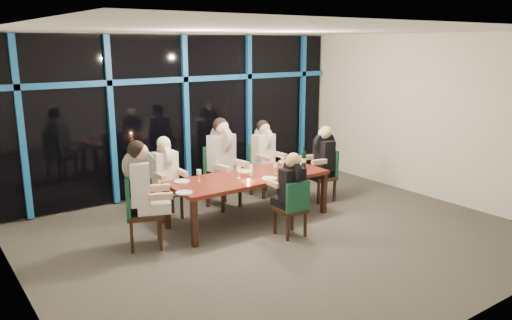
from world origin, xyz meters
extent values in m
plane|color=#4E4945|center=(0.00, 0.00, 0.00)|extent=(7.00, 7.00, 0.00)
cube|color=silver|center=(0.00, 3.00, 1.50)|extent=(7.00, 0.04, 3.00)
cube|color=silver|center=(0.00, -3.00, 1.50)|extent=(7.00, 0.04, 3.00)
cube|color=silver|center=(-3.50, 0.00, 1.50)|extent=(0.04, 6.00, 3.00)
cube|color=silver|center=(3.50, 0.00, 1.50)|extent=(0.04, 6.00, 3.00)
cube|color=white|center=(0.00, 0.00, 3.00)|extent=(7.00, 6.00, 0.04)
cube|color=black|center=(0.00, 2.94, 1.50)|extent=(6.86, 0.04, 2.94)
cube|color=#13529A|center=(-2.90, 2.89, 1.50)|extent=(0.10, 0.10, 2.94)
cube|color=#13529A|center=(-1.45, 2.89, 1.50)|extent=(0.10, 0.10, 2.94)
cube|color=#13529A|center=(0.00, 2.89, 1.50)|extent=(0.10, 0.10, 2.94)
cube|color=#13529A|center=(1.45, 2.89, 1.50)|extent=(0.10, 0.10, 2.94)
cube|color=#13529A|center=(2.90, 2.89, 1.50)|extent=(0.10, 0.10, 2.94)
cube|color=#13529A|center=(0.00, 2.89, 2.16)|extent=(6.86, 0.10, 0.10)
cube|color=#FF2D14|center=(1.10, 3.25, 2.15)|extent=(0.60, 0.05, 0.35)
cube|color=maroon|center=(0.00, 0.80, 0.72)|extent=(2.60, 1.00, 0.06)
cube|color=#321A10|center=(-1.24, 0.36, 0.34)|extent=(0.08, 0.08, 0.69)
cube|color=#321A10|center=(1.24, 0.36, 0.34)|extent=(0.08, 0.08, 0.69)
cube|color=#321A10|center=(-1.24, 1.24, 0.34)|extent=(0.08, 0.08, 0.69)
cube|color=#321A10|center=(1.24, 1.24, 0.34)|extent=(0.08, 0.08, 0.69)
cube|color=black|center=(-1.03, 1.67, 0.43)|extent=(0.44, 0.44, 0.06)
cube|color=#184E37|center=(-1.03, 1.86, 0.69)|extent=(0.43, 0.05, 0.48)
cube|color=black|center=(-1.20, 1.50, 0.20)|extent=(0.04, 0.04, 0.40)
cube|color=black|center=(-0.86, 1.49, 0.20)|extent=(0.04, 0.04, 0.40)
cube|color=black|center=(-1.20, 1.84, 0.20)|extent=(0.04, 0.04, 0.40)
cube|color=black|center=(-0.85, 1.84, 0.20)|extent=(0.04, 0.04, 0.40)
cube|color=black|center=(0.02, 1.60, 0.50)|extent=(0.58, 0.58, 0.07)
cube|color=#184E37|center=(-0.01, 1.82, 0.80)|extent=(0.50, 0.14, 0.56)
cube|color=black|center=(-0.14, 1.37, 0.23)|extent=(0.05, 0.05, 0.47)
cube|color=black|center=(0.25, 1.44, 0.23)|extent=(0.05, 0.05, 0.47)
cube|color=black|center=(-0.21, 1.77, 0.23)|extent=(0.05, 0.05, 0.47)
cube|color=black|center=(0.19, 1.84, 0.23)|extent=(0.05, 0.05, 0.47)
cube|color=black|center=(1.03, 1.76, 0.45)|extent=(0.49, 0.49, 0.06)
cube|color=#184E37|center=(1.01, 1.96, 0.72)|extent=(0.46, 0.09, 0.50)
cube|color=black|center=(0.86, 1.57, 0.21)|extent=(0.04, 0.04, 0.42)
cube|color=black|center=(1.22, 1.59, 0.21)|extent=(0.04, 0.04, 0.42)
cube|color=black|center=(0.83, 1.93, 0.21)|extent=(0.04, 0.04, 0.42)
cube|color=black|center=(1.20, 1.96, 0.21)|extent=(0.04, 0.04, 0.42)
cube|color=black|center=(-1.80, 0.77, 0.49)|extent=(0.63, 0.63, 0.06)
cube|color=#184E37|center=(-2.00, 0.84, 0.78)|extent=(0.22, 0.47, 0.54)
cube|color=black|center=(-1.69, 0.52, 0.23)|extent=(0.06, 0.06, 0.45)
cube|color=black|center=(-1.55, 0.88, 0.23)|extent=(0.06, 0.06, 0.45)
cube|color=black|center=(-2.05, 0.65, 0.23)|extent=(0.06, 0.06, 0.45)
cube|color=black|center=(-1.91, 1.02, 0.23)|extent=(0.06, 0.06, 0.45)
cube|color=black|center=(1.68, 0.90, 0.44)|extent=(0.49, 0.49, 0.06)
cube|color=#184E37|center=(1.87, 0.87, 0.70)|extent=(0.11, 0.44, 0.48)
cube|color=black|center=(1.54, 1.10, 0.20)|extent=(0.04, 0.04, 0.41)
cube|color=black|center=(1.49, 0.76, 0.20)|extent=(0.04, 0.04, 0.41)
cube|color=black|center=(1.88, 1.05, 0.20)|extent=(0.04, 0.04, 0.41)
cube|color=black|center=(1.83, 0.71, 0.20)|extent=(0.04, 0.04, 0.41)
cube|color=black|center=(0.14, -0.09, 0.40)|extent=(0.42, 0.42, 0.05)
cube|color=#184E37|center=(0.13, -0.27, 0.65)|extent=(0.41, 0.06, 0.45)
cube|color=black|center=(0.31, 0.06, 0.19)|extent=(0.04, 0.04, 0.38)
cube|color=black|center=(-0.02, 0.08, 0.19)|extent=(0.04, 0.04, 0.38)
cube|color=black|center=(0.29, -0.26, 0.19)|extent=(0.04, 0.04, 0.38)
cube|color=black|center=(-0.03, -0.24, 0.19)|extent=(0.04, 0.04, 0.38)
cube|color=silver|center=(-1.03, 1.55, 0.53)|extent=(0.35, 0.41, 0.13)
cube|color=silver|center=(-1.03, 1.71, 0.84)|extent=(0.39, 0.23, 0.54)
cylinder|color=silver|center=(-1.03, 1.71, 1.05)|extent=(0.10, 0.40, 0.40)
sphere|color=tan|center=(-1.03, 1.69, 1.23)|extent=(0.20, 0.20, 0.20)
sphere|color=silver|center=(-1.03, 1.73, 1.25)|extent=(0.22, 0.22, 0.22)
cube|color=tan|center=(-1.22, 1.48, 0.79)|extent=(0.08, 0.29, 0.08)
cube|color=tan|center=(-0.84, 1.47, 0.79)|extent=(0.08, 0.29, 0.08)
cube|color=black|center=(0.05, 1.47, 0.61)|extent=(0.47, 0.53, 0.16)
cube|color=black|center=(0.02, 1.65, 0.98)|extent=(0.48, 0.34, 0.62)
cylinder|color=black|center=(0.02, 1.65, 1.22)|extent=(0.19, 0.48, 0.47)
sphere|color=tan|center=(0.02, 1.63, 1.42)|extent=(0.23, 0.23, 0.23)
sphere|color=black|center=(0.01, 1.67, 1.46)|extent=(0.26, 0.26, 0.26)
cube|color=tan|center=(-0.16, 1.35, 0.79)|extent=(0.14, 0.34, 0.09)
cube|color=tan|center=(0.28, 1.42, 0.79)|extent=(0.14, 0.34, 0.09)
cube|color=silver|center=(1.04, 1.64, 0.55)|extent=(0.40, 0.45, 0.14)
cube|color=silver|center=(1.03, 1.80, 0.89)|extent=(0.42, 0.27, 0.56)
cylinder|color=silver|center=(1.03, 1.80, 1.11)|extent=(0.13, 0.43, 0.42)
sphere|color=tan|center=(1.03, 1.78, 1.29)|extent=(0.21, 0.21, 0.21)
sphere|color=black|center=(1.02, 1.82, 1.32)|extent=(0.23, 0.23, 0.23)
cube|color=tan|center=(0.84, 1.54, 0.79)|extent=(0.10, 0.31, 0.08)
cube|color=tan|center=(1.25, 1.58, 0.79)|extent=(0.10, 0.31, 0.08)
cube|color=black|center=(-1.68, 0.72, 0.59)|extent=(0.56, 0.53, 0.15)
cube|color=black|center=(-1.84, 0.78, 0.95)|extent=(0.40, 0.50, 0.61)
cylinder|color=black|center=(-1.84, 0.78, 1.19)|extent=(0.46, 0.26, 0.45)
sphere|color=tan|center=(-1.82, 0.77, 1.38)|extent=(0.23, 0.23, 0.23)
sphere|color=black|center=(-1.86, 0.79, 1.42)|extent=(0.25, 0.25, 0.25)
cube|color=tan|center=(-1.68, 0.49, 0.79)|extent=(0.33, 0.20, 0.09)
cube|color=tan|center=(-1.52, 0.89, 0.79)|extent=(0.33, 0.20, 0.09)
cube|color=black|center=(1.57, 0.92, 0.53)|extent=(0.45, 0.40, 0.14)
cube|color=black|center=(1.72, 0.90, 0.85)|extent=(0.29, 0.42, 0.54)
cylinder|color=black|center=(1.72, 0.90, 1.06)|extent=(0.42, 0.15, 0.41)
sphere|color=tan|center=(1.70, 0.90, 1.24)|extent=(0.20, 0.20, 0.20)
sphere|color=tan|center=(1.74, 0.89, 1.27)|extent=(0.22, 0.22, 0.22)
cube|color=tan|center=(1.52, 1.12, 0.79)|extent=(0.30, 0.12, 0.08)
cube|color=tan|center=(1.46, 0.74, 0.79)|extent=(0.30, 0.12, 0.08)
cube|color=black|center=(0.14, 0.02, 0.49)|extent=(0.34, 0.39, 0.13)
cube|color=black|center=(0.13, -0.13, 0.79)|extent=(0.37, 0.23, 0.50)
cylinder|color=black|center=(0.13, -0.13, 0.99)|extent=(0.11, 0.38, 0.38)
sphere|color=tan|center=(0.14, -0.11, 1.15)|extent=(0.19, 0.19, 0.19)
sphere|color=tan|center=(0.13, -0.14, 1.18)|extent=(0.21, 0.21, 0.21)
cube|color=tan|center=(0.32, 0.08, 0.79)|extent=(0.08, 0.27, 0.07)
cube|color=tan|center=(-0.03, 0.10, 0.79)|extent=(0.08, 0.27, 0.07)
cylinder|color=white|center=(-1.03, 1.11, 0.76)|extent=(0.24, 0.24, 0.01)
cylinder|color=white|center=(0.12, 1.05, 0.76)|extent=(0.24, 0.24, 0.01)
cylinder|color=white|center=(1.07, 1.20, 0.76)|extent=(0.24, 0.24, 0.01)
cylinder|color=white|center=(-1.28, 0.57, 0.76)|extent=(0.24, 0.24, 0.01)
cylinder|color=white|center=(1.13, 0.98, 0.76)|extent=(0.24, 0.24, 0.01)
cylinder|color=white|center=(0.16, 0.47, 0.76)|extent=(0.24, 0.24, 0.01)
cylinder|color=black|center=(1.07, 0.70, 0.88)|extent=(0.08, 0.08, 0.26)
cylinder|color=black|center=(1.07, 0.70, 1.06)|extent=(0.03, 0.03, 0.10)
cylinder|color=silver|center=(1.07, 0.70, 0.88)|extent=(0.08, 0.08, 0.07)
cylinder|color=silver|center=(0.84, 0.64, 0.85)|extent=(0.10, 0.10, 0.19)
cylinder|color=silver|center=(0.90, 0.64, 0.86)|extent=(0.02, 0.02, 0.13)
cylinder|color=#EFA547|center=(-0.18, 0.56, 0.76)|extent=(0.04, 0.04, 0.03)
cylinder|color=silver|center=(-0.20, 0.79, 0.75)|extent=(0.07, 0.07, 0.01)
cylinder|color=silver|center=(-0.20, 0.79, 0.81)|extent=(0.01, 0.01, 0.10)
cylinder|color=silver|center=(-0.20, 0.79, 0.90)|extent=(0.07, 0.07, 0.07)
cylinder|color=silver|center=(0.07, 0.84, 0.75)|extent=(0.06, 0.06, 0.01)
cylinder|color=silver|center=(0.07, 0.84, 0.80)|extent=(0.01, 0.01, 0.10)
cylinder|color=silver|center=(0.07, 0.84, 0.89)|extent=(0.07, 0.07, 0.07)
cylinder|color=silver|center=(0.43, 0.66, 0.75)|extent=(0.06, 0.06, 0.01)
cylinder|color=silver|center=(0.43, 0.66, 0.80)|extent=(0.01, 0.01, 0.10)
cylinder|color=silver|center=(0.43, 0.66, 0.89)|extent=(0.07, 0.07, 0.07)
cylinder|color=silver|center=(-0.80, 0.99, 0.75)|extent=(0.07, 0.07, 0.01)
cylinder|color=silver|center=(-0.80, 0.99, 0.81)|extent=(0.01, 0.01, 0.10)
cylinder|color=silver|center=(-0.80, 0.99, 0.90)|extent=(0.07, 0.07, 0.07)
cylinder|color=silver|center=(0.81, 0.94, 0.75)|extent=(0.06, 0.06, 0.01)
cylinder|color=silver|center=(0.81, 0.94, 0.80)|extent=(0.01, 0.01, 0.09)
cylinder|color=silver|center=(0.81, 0.94, 0.88)|extent=(0.06, 0.06, 0.07)
camera|label=1|loc=(-4.38, -5.54, 2.83)|focal=35.00mm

